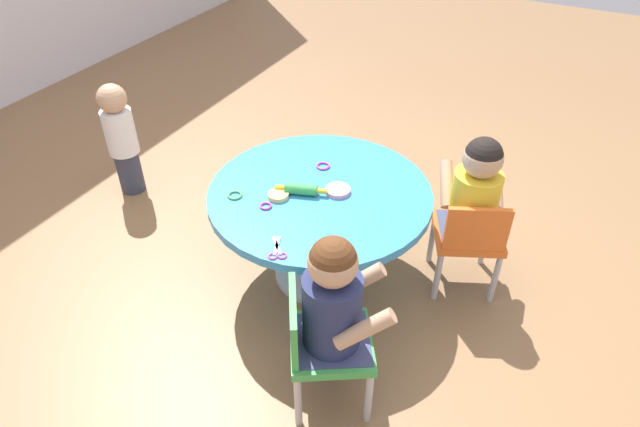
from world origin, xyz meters
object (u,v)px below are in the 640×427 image
Objects in this scene: toddler_standing at (121,136)px; rolling_pin at (301,189)px; seated_child_left at (334,298)px; craft_table at (320,210)px; child_chair_left at (322,342)px; child_chair_right at (469,236)px; craft_scissors at (277,252)px; seated_child_right at (476,190)px.

toddler_standing is 2.99× the size of rolling_pin.
seated_child_left reaches higher than toddler_standing.
craft_table is 0.68m from child_chair_left.
child_chair_right reaches higher than craft_table.
craft_scissors is at bearing -164.65° from rolling_pin.
child_chair_right is 2.38× the size of rolling_pin.
toddler_standing is (0.74, 1.65, 0.05)m from child_chair_left.
toddler_standing is (0.72, 1.68, -0.17)m from seated_child_left.
seated_child_left is at bearing -59.16° from child_chair_left.
seated_child_right reaches higher than child_chair_left.
rolling_pin is at bearing 35.11° from child_chair_left.
child_chair_left is 0.90m from child_chair_right.
child_chair_left is 3.82× the size of craft_scissors.
craft_table is 4.42× the size of rolling_pin.
child_chair_left reaches higher than craft_scissors.
craft_scissors is (0.14, 0.31, -0.03)m from seated_child_left.
child_chair_right is 0.79m from rolling_pin.
child_chair_right is at bearing -18.92° from seated_child_left.
seated_child_right is 0.92m from craft_scissors.
seated_child_left is at bearing 161.08° from child_chair_right.
toddler_standing is at bearing 94.17° from seated_child_right.
craft_scissors is (-0.38, -0.10, -0.02)m from rolling_pin.
rolling_pin is at bearing 38.54° from seated_child_left.
rolling_pin is at bearing 132.53° from craft_table.
child_chair_left is at bearing -114.11° from toddler_standing.
rolling_pin is (-0.06, 0.06, 0.13)m from craft_table.
seated_child_left is at bearing -114.69° from craft_scissors.
seated_child_right reaches higher than rolling_pin.
seated_child_right is 0.76m from rolling_pin.
child_chair_left is at bearing 159.44° from child_chair_right.
seated_child_left is 0.90m from child_chair_right.
craft_table is at bearing 114.34° from seated_child_right.
child_chair_right is 0.23m from seated_child_right.
seated_child_right reaches higher than toddler_standing.
child_chair_right is at bearing -156.10° from seated_child_right.
toddler_standing reaches higher than child_chair_left.
toddler_standing is at bearing 81.22° from rolling_pin.
craft_scissors is (0.16, 0.28, 0.20)m from child_chair_left.
craft_scissors reaches higher than craft_table.
craft_table is at bearing -47.47° from rolling_pin.
craft_scissors is at bearing 141.12° from seated_child_right.
child_chair_left is at bearing 120.84° from seated_child_left.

